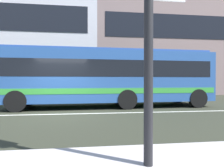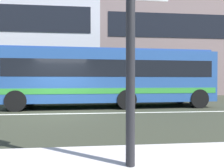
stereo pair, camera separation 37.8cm
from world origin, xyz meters
TOP-DOWN VIEW (x-y plane):
  - ground_plane at (0.00, 0.00)m, footprint 160.00×160.00m
  - lane_centre_line at (0.00, 0.00)m, footprint 60.00×0.16m
  - hedge_row_far at (-3.52, 5.65)m, footprint 22.81×1.10m
  - apartment_block_right at (11.74, 14.64)m, footprint 19.11×9.34m
  - transit_bus at (2.50, 2.18)m, footprint 11.30×2.93m

SIDE VIEW (x-z plane):
  - ground_plane at x=0.00m, z-range 0.00..0.00m
  - lane_centre_line at x=0.00m, z-range 0.00..0.01m
  - hedge_row_far at x=-3.52m, z-range 0.00..1.04m
  - transit_bus at x=2.50m, z-range 0.16..3.28m
  - apartment_block_right at x=11.74m, z-range 0.00..11.89m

